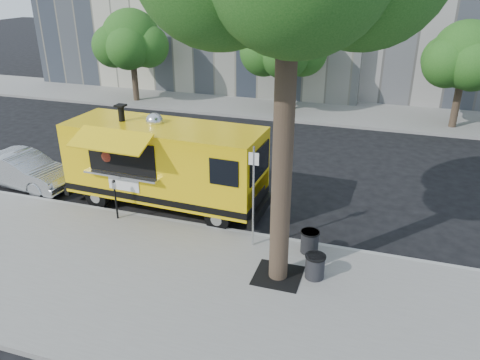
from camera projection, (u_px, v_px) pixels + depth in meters
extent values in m
plane|color=black|center=(221.00, 217.00, 15.31)|extent=(120.00, 120.00, 0.00)
cube|color=gray|center=(166.00, 286.00, 11.80)|extent=(60.00, 6.00, 0.15)
cube|color=#999993|center=(210.00, 228.00, 14.47)|extent=(60.00, 0.14, 0.16)
cube|color=gray|center=(301.00, 110.00, 27.01)|extent=(60.00, 5.00, 0.15)
cylinder|color=#33261C|center=(283.00, 159.00, 10.76)|extent=(0.48, 0.48, 6.50)
cube|color=black|center=(278.00, 276.00, 12.08)|extent=(1.20, 1.20, 0.02)
cylinder|color=#33261C|center=(135.00, 79.00, 28.22)|extent=(0.36, 0.36, 2.60)
sphere|color=#184D14|center=(131.00, 39.00, 27.27)|extent=(3.42, 3.42, 3.42)
cylinder|color=#33261C|center=(282.00, 88.00, 26.04)|extent=(0.36, 0.36, 2.60)
sphere|color=#184D14|center=(283.00, 43.00, 25.07)|extent=(3.60, 3.60, 3.60)
cylinder|color=#33261C|center=(457.00, 102.00, 23.25)|extent=(0.36, 0.36, 2.60)
sphere|color=#184D14|center=(466.00, 54.00, 22.32)|extent=(3.24, 3.24, 3.24)
cylinder|color=silver|center=(253.00, 198.00, 12.85)|extent=(0.06, 0.06, 3.00)
cube|color=white|center=(254.00, 159.00, 12.38)|extent=(0.28, 0.02, 0.35)
cylinder|color=black|center=(116.00, 203.00, 14.70)|extent=(0.06, 0.06, 1.05)
cube|color=silver|center=(114.00, 185.00, 14.45)|extent=(0.10, 0.08, 0.22)
sphere|color=black|center=(114.00, 182.00, 14.39)|extent=(0.11, 0.11, 0.11)
cube|color=yellow|center=(165.00, 160.00, 15.36)|extent=(6.60, 2.48, 2.35)
cube|color=black|center=(167.00, 187.00, 15.75)|extent=(6.62, 2.50, 0.22)
cube|color=black|center=(261.00, 210.00, 14.80)|extent=(0.27, 2.10, 0.30)
cube|color=black|center=(86.00, 180.00, 16.92)|extent=(0.27, 2.10, 0.30)
cube|color=black|center=(260.00, 162.00, 14.17)|extent=(0.13, 1.76, 0.95)
cylinder|color=black|center=(218.00, 218.00, 14.37)|extent=(0.81, 0.31, 0.80)
cylinder|color=black|center=(239.00, 194.00, 15.95)|extent=(0.81, 0.31, 0.80)
cylinder|color=black|center=(98.00, 197.00, 15.77)|extent=(0.81, 0.31, 0.80)
cylinder|color=black|center=(128.00, 176.00, 17.35)|extent=(0.81, 0.31, 0.80)
cube|color=black|center=(122.00, 157.00, 14.60)|extent=(2.41, 0.28, 1.05)
cube|color=silver|center=(121.00, 175.00, 14.69)|extent=(2.62, 0.46, 0.06)
cube|color=yellow|center=(110.00, 140.00, 13.86)|extent=(2.54, 1.05, 0.42)
cube|color=white|center=(124.00, 183.00, 14.89)|extent=(1.10, 0.09, 0.50)
cylinder|color=black|center=(121.00, 114.00, 15.26)|extent=(0.20, 0.20, 0.55)
sphere|color=silver|center=(154.00, 121.00, 15.16)|extent=(0.56, 0.56, 0.56)
sphere|color=maroon|center=(113.00, 153.00, 15.05)|extent=(0.84, 0.84, 0.84)
cylinder|color=#FF590C|center=(109.00, 159.00, 14.90)|extent=(0.35, 0.13, 0.34)
imported|color=#A6A9AD|center=(23.00, 170.00, 17.22)|extent=(4.10, 1.76, 1.31)
cylinder|color=black|center=(310.00, 242.00, 12.99)|extent=(0.50, 0.50, 0.65)
cylinder|color=black|center=(310.00, 232.00, 12.87)|extent=(0.54, 0.54, 0.04)
cylinder|color=black|center=(315.00, 266.00, 11.90)|extent=(0.49, 0.49, 0.64)
cylinder|color=black|center=(316.00, 256.00, 11.78)|extent=(0.54, 0.54, 0.04)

